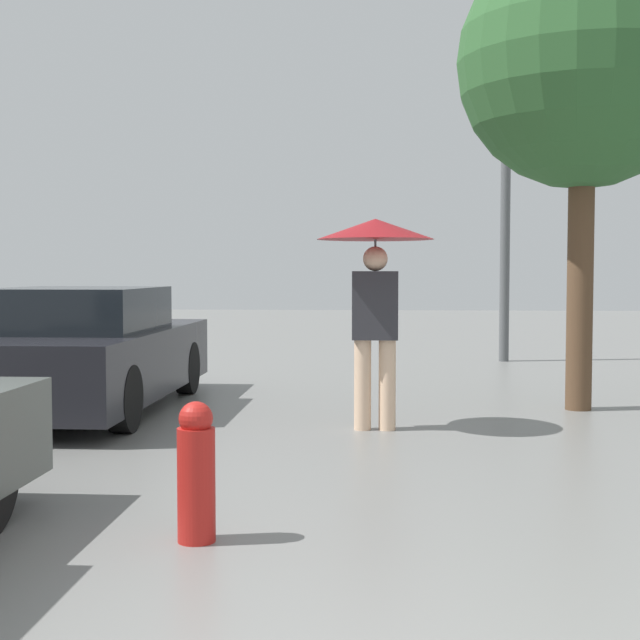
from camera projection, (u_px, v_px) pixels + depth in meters
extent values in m
cylinder|color=beige|center=(363.00, 385.00, 7.78)|extent=(0.15, 0.15, 0.79)
cylinder|color=beige|center=(387.00, 385.00, 7.76)|extent=(0.15, 0.15, 0.79)
cube|color=#2D2D33|center=(375.00, 305.00, 7.73)|extent=(0.40, 0.23, 0.59)
sphere|color=beige|center=(375.00, 259.00, 7.71)|extent=(0.21, 0.21, 0.21)
cylinder|color=#515456|center=(375.00, 276.00, 7.72)|extent=(0.02, 0.02, 0.63)
cone|color=maroon|center=(375.00, 229.00, 7.70)|extent=(1.02, 1.02, 0.18)
cube|color=black|center=(85.00, 362.00, 8.91)|extent=(1.68, 3.97, 0.65)
cube|color=black|center=(78.00, 309.00, 8.68)|extent=(1.43, 1.79, 0.42)
cylinder|color=black|center=(57.00, 367.00, 10.20)|extent=(0.18, 0.59, 0.59)
cylinder|color=black|center=(187.00, 368.00, 10.09)|extent=(0.18, 0.59, 0.59)
cylinder|color=black|center=(124.00, 399.00, 7.64)|extent=(0.18, 0.59, 0.59)
cylinder|color=brown|center=(580.00, 272.00, 8.85)|extent=(0.26, 0.26, 2.76)
sphere|color=#2D5B2D|center=(584.00, 62.00, 8.74)|extent=(2.48, 2.48, 2.48)
cylinder|color=#515456|center=(505.00, 222.00, 13.62)|extent=(0.15, 0.15, 4.29)
sphere|color=beige|center=(507.00, 74.00, 13.50)|extent=(0.29, 0.29, 0.29)
cylinder|color=#B21E19|center=(196.00, 485.00, 4.56)|extent=(0.20, 0.20, 0.59)
sphere|color=#B21E19|center=(196.00, 418.00, 4.54)|extent=(0.18, 0.18, 0.18)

